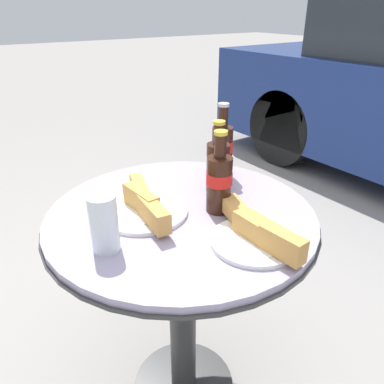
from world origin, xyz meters
TOP-DOWN VIEW (x-y plane):
  - bistro_table at (0.00, 0.00)m, footprint 0.77×0.77m
  - cola_bottle_left at (-0.13, 0.25)m, footprint 0.07×0.07m
  - cola_bottle_right at (0.06, 0.09)m, footprint 0.07×0.07m
  - cola_bottle_center at (-0.05, 0.17)m, footprint 0.07×0.07m
  - drinking_glass at (0.05, -0.25)m, footprint 0.07×0.07m
  - lunch_plate_near at (-0.05, -0.09)m, footprint 0.30×0.25m
  - lunch_plate_far at (0.23, 0.06)m, footprint 0.31×0.22m

SIDE VIEW (x-z plane):
  - bistro_table at x=0.00m, z-range 0.21..0.96m
  - lunch_plate_near at x=-0.05m, z-range 0.74..0.81m
  - lunch_plate_far at x=0.23m, z-range 0.74..0.81m
  - drinking_glass at x=0.05m, z-range 0.74..0.89m
  - cola_bottle_center at x=-0.05m, z-range 0.73..0.95m
  - cola_bottle_right at x=0.06m, z-range 0.73..0.96m
  - cola_bottle_left at x=-0.13m, z-range 0.72..0.97m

